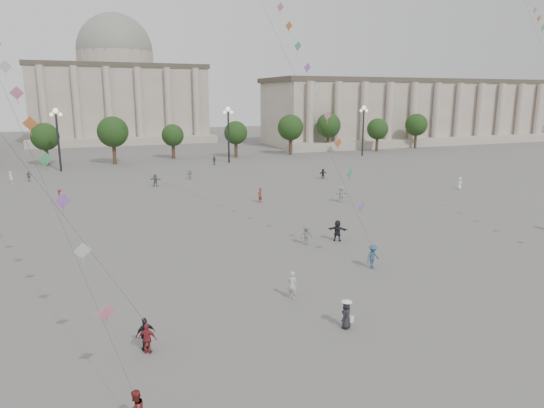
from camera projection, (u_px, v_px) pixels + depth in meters
name	position (u px, v px, depth m)	size (l,w,h in m)	color
ground	(344.00, 345.00, 25.03)	(360.00, 360.00, 0.00)	#585653
hall_east	(409.00, 111.00, 135.49)	(84.00, 26.22, 17.20)	#A19687
hall_central	(118.00, 90.00, 139.04)	(48.30, 34.30, 35.50)	#A19687
tree_row	(143.00, 134.00, 94.55)	(137.12, 5.12, 8.00)	#35261A
lamp_post_mid_west	(57.00, 128.00, 81.43)	(2.00, 0.90, 10.65)	#262628
lamp_post_mid_east	(228.00, 124.00, 92.31)	(2.00, 0.90, 10.65)	#262628
lamp_post_far_east	(363.00, 121.00, 103.19)	(2.00, 0.90, 10.65)	#262628
person_crowd_0	(214.00, 160.00, 90.64)	(1.01, 0.42, 1.73)	#344675
person_crowd_3	(337.00, 231.00, 42.85)	(1.77, 0.56, 1.91)	#232228
person_crowd_4	(190.00, 174.00, 74.95)	(1.50, 0.48, 1.62)	#B2B1AD
person_crowd_6	(306.00, 235.00, 41.80)	(1.10, 0.63, 1.71)	slate
person_crowd_7	(341.00, 194.00, 58.78)	(1.77, 0.56, 1.91)	silver
person_crowd_9	(323.00, 174.00, 75.59)	(1.44, 0.46, 1.55)	black
person_crowd_10	(11.00, 178.00, 70.79)	(0.68, 0.45, 1.88)	white
person_crowd_12	(155.00, 180.00, 68.92)	(1.70, 0.54, 1.83)	slate
person_crowd_13	(292.00, 285.00, 30.59)	(0.67, 0.44, 1.83)	#B4B4B0
person_crowd_16	(29.00, 176.00, 73.00)	(0.92, 0.38, 1.57)	slate
person_crowd_17	(60.00, 195.00, 59.03)	(1.00, 0.58, 1.56)	maroon
person_crowd_18	(260.00, 195.00, 58.54)	(0.66, 0.43, 1.81)	maroon
person_crowd_19	(460.00, 183.00, 66.79)	(0.82, 0.54, 1.69)	white
tourist_0	(148.00, 339.00, 24.07)	(0.94, 0.39, 1.60)	maroon
tourist_4	(146.00, 334.00, 24.38)	(1.02, 0.42, 1.74)	black
kite_flyer_1	(373.00, 257.00, 36.02)	(1.18, 0.68, 1.83)	#2F4F6A
hat_person	(347.00, 314.00, 26.69)	(0.92, 0.84, 1.69)	black
kite_train_east	(541.00, 28.00, 56.69)	(32.71, 43.89, 65.88)	#3F3F3F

